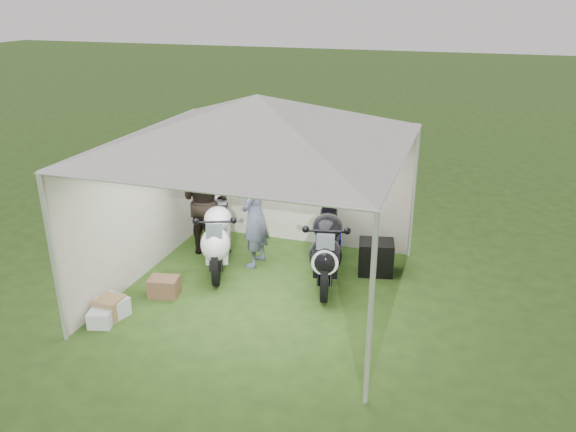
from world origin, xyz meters
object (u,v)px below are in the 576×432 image
Objects in this scene: person_dark_jacket at (206,200)px; crate_3 at (164,287)px; motorcycle_white at (218,235)px; equipment_box at (376,257)px; paddock_stand at (328,245)px; crate_0 at (113,306)px; motorcycle_black at (327,246)px; crate_1 at (111,307)px; canopy_tent at (258,125)px; crate_2 at (101,319)px; person_blue_jacket at (255,216)px.

person_dark_jacket is 1.84m from crate_3.
motorcycle_white is at bearing 145.07° from person_dark_jacket.
person_dark_jacket is at bearing -178.33° from equipment_box.
crate_0 is (-2.40, -2.92, -0.03)m from paddock_stand.
crate_1 is (-2.61, -2.02, -0.45)m from motorcycle_black.
person_dark_jacket reaches higher than crate_3.
motorcycle_white is at bearing 67.60° from crate_1.
crate_1 reaches higher than crate_0.
canopy_tent is 2.38m from person_dark_jacket.
canopy_tent is 2.25m from motorcycle_black.
person_dark_jacket reaches higher than equipment_box.
crate_1 is at bearing 90.98° from crate_2.
equipment_box is (2.52, 0.59, -0.29)m from motorcycle_white.
paddock_stand is (-0.21, 0.96, -0.43)m from motorcycle_black.
crate_2 is at bearing -131.03° from motorcycle_white.
motorcycle_black reaches higher than crate_3.
motorcycle_white reaches higher than crate_3.
person_blue_jacket is 3.17× the size of equipment_box.
crate_1 is at bearing -142.90° from equipment_box.
person_dark_jacket is 1.10× the size of person_blue_jacket.
paddock_stand is 2.97m from crate_3.
person_blue_jacket is at bearing -143.14° from paddock_stand.
canopy_tent is at bearing -50.41° from motorcycle_white.
crate_2 is 1.09m from crate_3.
motorcycle_white is 1.82m from motorcycle_black.
person_dark_jacket is 2.57m from crate_1.
person_blue_jacket is 2.08m from equipment_box.
person_blue_jacket is (0.99, -0.23, -0.08)m from person_dark_jacket.
crate_3 is (0.06, -1.64, -0.81)m from person_dark_jacket.
motorcycle_white is at bearing -166.87° from equipment_box.
person_dark_jacket is 3.47× the size of equipment_box.
canopy_tent is at bearing -111.98° from paddock_stand.
paddock_stand is 1.04m from equipment_box.
motorcycle_black is 3.33m from crate_1.
crate_0 is at bearing -129.38° from paddock_stand.
motorcycle_white reaches higher than crate_2.
crate_0 is 0.92× the size of crate_3.
motorcycle_black is 0.91m from equipment_box.
crate_1 is 0.77× the size of crate_3.
crate_1 is at bearing -141.82° from canopy_tent.
person_blue_jacket is 5.67× the size of crate_2.
crate_1 is (-0.79, -1.92, -0.42)m from motorcycle_white.
motorcycle_white is 1.97m from paddock_stand.
equipment_box reaches higher than crate_1.
paddock_stand is at bearing 51.20° from crate_1.
equipment_box is at bearing 102.62° from person_blue_jacket.
crate_1 reaches higher than crate_2.
crate_1 is (-1.34, -2.19, -0.72)m from person_blue_jacket.
crate_3 is at bearing -29.82° from person_blue_jacket.
person_dark_jacket is at bearing 82.62° from crate_2.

